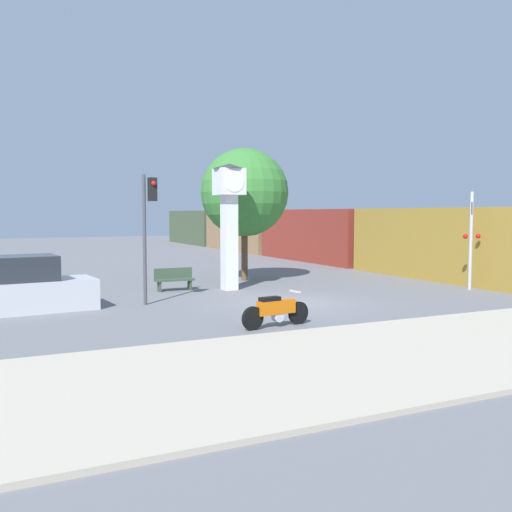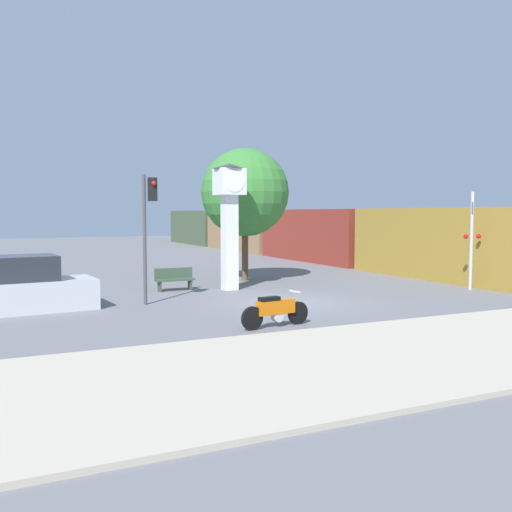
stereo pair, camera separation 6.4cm
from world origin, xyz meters
name	(u,v)px [view 1 (the left image)]	position (x,y,z in m)	size (l,w,h in m)	color
ground_plane	(287,303)	(0.00, 0.00, 0.00)	(120.00, 120.00, 0.00)	slate
sidewalk_strip	(444,347)	(0.00, -7.59, 0.05)	(36.00, 6.00, 0.10)	#B2A893
motorcycle	(276,310)	(-2.32, -3.59, 0.47)	(2.19, 0.54, 0.97)	black
clock_tower	(229,207)	(-0.48, 4.10, 3.41)	(1.29, 1.29, 5.16)	white
freight_train	(277,232)	(10.43, 20.78, 1.70)	(2.80, 46.11, 3.40)	olive
traffic_light	(148,216)	(-4.45, 1.80, 3.06)	(0.50, 0.35, 4.47)	#47474C
railroad_crossing_signal	(471,237)	(8.42, -0.22, 2.19)	(0.90, 0.82, 4.02)	#B7B7BC
street_tree	(244,193)	(1.42, 6.79, 4.10)	(4.08, 4.08, 6.15)	brown
bench	(174,279)	(-2.63, 4.80, 0.49)	(1.60, 0.44, 0.92)	#384C38
parked_car	(25,288)	(-8.41, 2.13, 0.75)	(4.35, 2.18, 1.80)	silver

